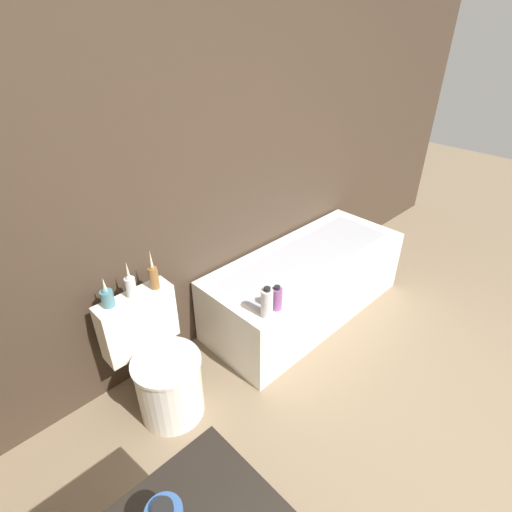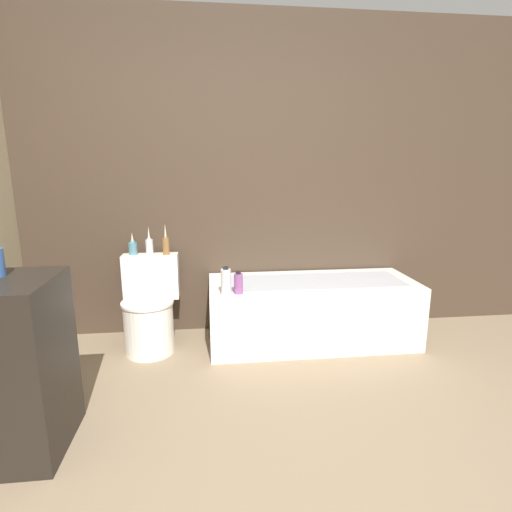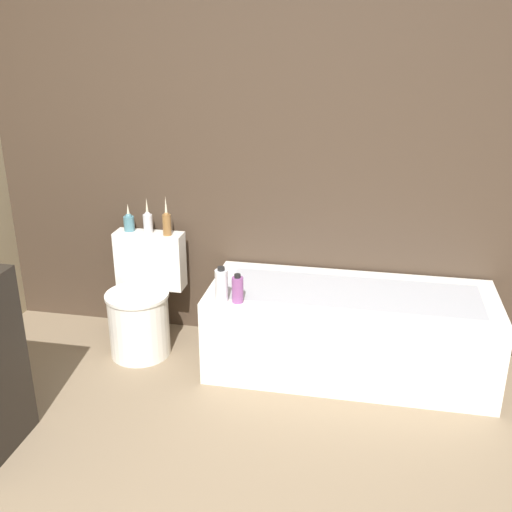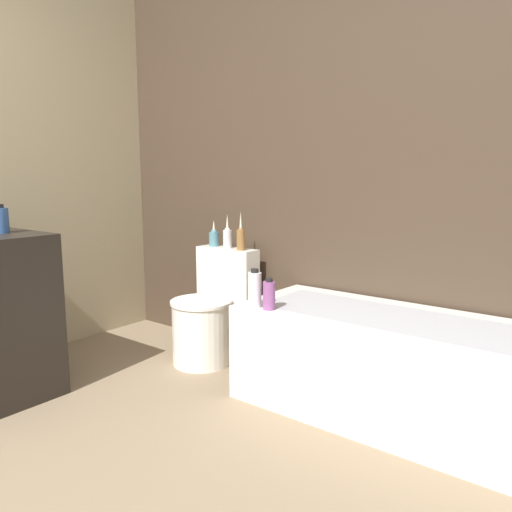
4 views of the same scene
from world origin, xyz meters
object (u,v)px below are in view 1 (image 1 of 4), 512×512
(vase_gold, at_px, (107,296))
(vase_bronze, at_px, (153,276))
(shampoo_bottle_short, at_px, (277,298))
(shampoo_bottle_tall, at_px, (267,303))
(toilet, at_px, (161,368))
(vase_silver, at_px, (130,285))
(bathtub, at_px, (306,284))

(vase_gold, height_order, vase_bronze, vase_bronze)
(vase_gold, bearing_deg, shampoo_bottle_short, -30.02)
(shampoo_bottle_tall, bearing_deg, vase_bronze, 136.02)
(vase_bronze, bearing_deg, shampoo_bottle_short, -38.55)
(vase_bronze, xyz_separation_m, shampoo_bottle_short, (0.54, -0.43, -0.21))
(vase_gold, bearing_deg, toilet, -56.51)
(toilet, height_order, shampoo_bottle_tall, toilet)
(toilet, xyz_separation_m, vase_bronze, (0.13, 0.17, 0.50))
(toilet, relative_size, vase_bronze, 2.87)
(toilet, height_order, vase_silver, vase_silver)
(vase_bronze, bearing_deg, toilet, -128.38)
(vase_silver, relative_size, shampoo_bottle_tall, 1.10)
(vase_gold, relative_size, vase_bronze, 0.71)
(vase_bronze, bearing_deg, vase_silver, 171.13)
(toilet, relative_size, shampoo_bottle_tall, 3.52)
(vase_gold, height_order, shampoo_bottle_short, vase_gold)
(vase_silver, relative_size, vase_bronze, 0.90)
(bathtub, distance_m, vase_silver, 1.41)
(toilet, xyz_separation_m, vase_silver, (-0.00, 0.19, 0.49))
(shampoo_bottle_short, bearing_deg, vase_silver, 146.09)
(shampoo_bottle_tall, relative_size, shampoo_bottle_short, 1.23)
(shampoo_bottle_tall, height_order, shampoo_bottle_short, shampoo_bottle_tall)
(vase_bronze, distance_m, shampoo_bottle_tall, 0.66)
(toilet, bearing_deg, bathtub, -0.61)
(vase_silver, bearing_deg, bathtub, -8.85)
(bathtub, bearing_deg, toilet, 179.39)
(bathtub, xyz_separation_m, shampoo_bottle_short, (-0.61, -0.25, 0.33))
(vase_gold, height_order, vase_silver, vase_silver)
(shampoo_bottle_tall, distance_m, shampoo_bottle_short, 0.09)
(bathtub, distance_m, shampoo_bottle_short, 0.74)
(toilet, relative_size, shampoo_bottle_short, 4.32)
(shampoo_bottle_short, bearing_deg, vase_gold, 149.98)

